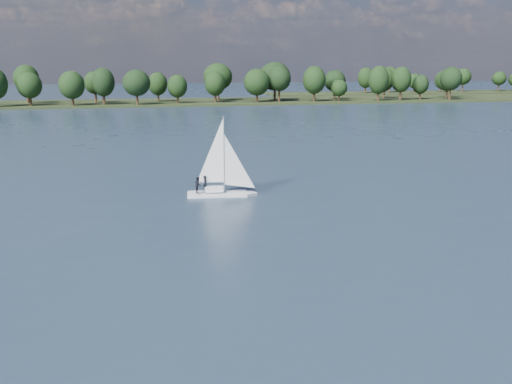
% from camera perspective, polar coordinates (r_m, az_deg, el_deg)
% --- Properties ---
extents(ground, '(700.00, 700.00, 0.00)m').
position_cam_1_polar(ground, '(116.42, -3.05, 5.32)').
color(ground, '#233342').
rests_on(ground, ground).
extents(far_shore, '(660.00, 40.00, 1.50)m').
position_cam_1_polar(far_shore, '(227.09, -8.07, 8.79)').
color(far_shore, black).
rests_on(far_shore, ground).
extents(far_shore_back, '(220.00, 30.00, 1.40)m').
position_cam_1_polar(far_shore_back, '(327.97, 20.53, 9.28)').
color(far_shore_back, black).
rests_on(far_shore_back, ground).
extents(sailboat, '(7.51, 2.97, 9.62)m').
position_cam_1_polar(sailboat, '(65.20, -3.85, 1.89)').
color(sailboat, white).
rests_on(sailboat, ground).
extents(treeline, '(563.35, 73.88, 18.18)m').
position_cam_1_polar(treeline, '(222.92, -8.36, 10.81)').
color(treeline, black).
rests_on(treeline, ground).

